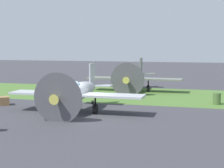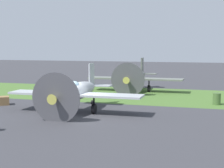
# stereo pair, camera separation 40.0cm
# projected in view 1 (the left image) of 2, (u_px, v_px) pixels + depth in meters

# --- Properties ---
(ground_plane) EXTENTS (160.00, 160.00, 0.00)m
(ground_plane) POSITION_uv_depth(u_px,v_px,m) (84.00, 115.00, 22.56)
(ground_plane) COLOR #38383D
(grass_verge) EXTENTS (120.00, 11.00, 0.01)m
(grass_verge) POSITION_uv_depth(u_px,v_px,m) (124.00, 94.00, 32.36)
(grass_verge) COLOR #476B2D
(grass_verge) RESTS_ON ground
(airplane_lead) EXTENTS (9.30, 7.40, 3.33)m
(airplane_lead) POSITION_uv_depth(u_px,v_px,m) (77.00, 92.00, 23.44)
(airplane_lead) COLOR #B2B7BC
(airplane_lead) RESTS_ON ground
(airplane_wingman) EXTENTS (9.48, 7.55, 3.40)m
(airplane_wingman) POSITION_uv_depth(u_px,v_px,m) (135.00, 77.00, 34.60)
(airplane_wingman) COLOR slate
(airplane_wingman) RESTS_ON ground
(fuel_drum) EXTENTS (0.60, 0.60, 0.90)m
(fuel_drum) POSITION_uv_depth(u_px,v_px,m) (217.00, 99.00, 26.60)
(fuel_drum) COLOR #476633
(fuel_drum) RESTS_ON ground
(supply_crate) EXTENTS (1.26, 1.26, 0.64)m
(supply_crate) POSITION_uv_depth(u_px,v_px,m) (3.00, 101.00, 26.36)
(supply_crate) COLOR olive
(supply_crate) RESTS_ON ground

